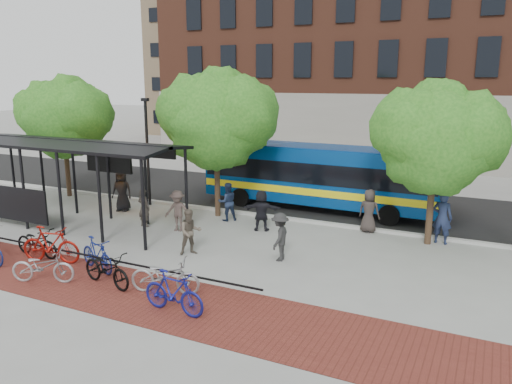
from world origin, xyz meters
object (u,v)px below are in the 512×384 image
at_px(bike_6, 43,266).
at_px(pedestrian_6, 369,211).
at_px(bike_7, 97,254).
at_px(bike_11, 174,292).
at_px(pedestrian_2, 227,202).
at_px(pedestrian_5, 261,210).
at_px(pedestrian_7, 442,218).
at_px(pedestrian_9, 280,237).
at_px(bus_shelter, 63,153).
at_px(pedestrian_8, 190,232).
at_px(tree_b, 219,115).
at_px(bike_10, 165,276).
at_px(bike_4, 37,242).
at_px(bike_5, 51,245).
at_px(pedestrian_0, 122,190).
at_px(tree_c, 439,135).
at_px(lamp_post_left, 147,149).
at_px(tree_a, 65,114).
at_px(bike_8, 107,269).
at_px(bus, 320,173).
at_px(pedestrian_1, 144,208).
at_px(pedestrian_3, 178,211).

height_order(bike_6, pedestrian_6, pedestrian_6).
distance_m(bike_7, bike_11, 4.15).
xyz_separation_m(pedestrian_2, pedestrian_5, (1.94, -0.68, 0.00)).
height_order(pedestrian_7, pedestrian_9, pedestrian_7).
xyz_separation_m(bus_shelter, pedestrian_8, (6.83, -1.02, -2.19)).
bearing_deg(tree_b, bike_10, -70.82).
bearing_deg(bus_shelter, pedestrian_5, 18.22).
xyz_separation_m(bike_7, pedestrian_8, (1.83, 2.60, 0.26)).
bearing_deg(bike_4, bike_10, -93.89).
bearing_deg(bike_7, bike_10, -80.96).
bearing_deg(pedestrian_2, bike_7, 39.71).
bearing_deg(bike_5, bus_shelter, 25.72).
bearing_deg(pedestrian_0, bike_11, -58.26).
bearing_deg(bike_4, pedestrian_5, -40.97).
height_order(tree_c, bike_7, tree_c).
bearing_deg(tree_c, lamp_post_left, 178.90).
bearing_deg(bike_4, tree_a, 41.10).
xyz_separation_m(bike_7, bike_11, (3.91, -1.40, 0.03)).
xyz_separation_m(lamp_post_left, pedestrian_9, (8.73, -4.29, -1.92)).
bearing_deg(pedestrian_5, bike_11, 79.40).
bearing_deg(tree_a, bike_8, -39.77).
relative_size(bike_4, bike_5, 0.92).
distance_m(pedestrian_6, pedestrian_9, 4.89).
relative_size(bus, bike_6, 5.76).
bearing_deg(tree_a, bus, 13.45).
bearing_deg(bike_4, bus, -30.75).
xyz_separation_m(bike_4, pedestrian_8, (4.64, 2.48, 0.30)).
bearing_deg(bus_shelter, pedestrian_1, 17.19).
distance_m(bike_7, pedestrian_6, 10.42).
height_order(pedestrian_8, pedestrian_9, pedestrian_9).
height_order(bike_4, bike_10, bike_10).
bearing_deg(lamp_post_left, pedestrian_9, -26.18).
bearing_deg(bike_10, pedestrian_2, -0.08).
bearing_deg(pedestrian_3, bike_8, -85.00).
xyz_separation_m(pedestrian_1, pedestrian_7, (11.32, 3.04, 0.18)).
relative_size(bike_10, pedestrian_0, 1.06).
relative_size(bike_11, pedestrian_1, 1.19).
bearing_deg(tree_b, bike_11, -67.36).
bearing_deg(lamp_post_left, bike_8, -59.59).
height_order(tree_a, pedestrian_6, tree_a).
bearing_deg(bike_10, pedestrian_7, -54.67).
bearing_deg(tree_a, bike_11, -34.86).
bearing_deg(bus, pedestrian_6, -39.68).
bearing_deg(tree_b, bike_6, -96.53).
bearing_deg(tree_b, pedestrian_5, -25.28).
bearing_deg(pedestrian_5, bike_10, 72.56).
relative_size(bus_shelter, tree_b, 1.64).
bearing_deg(tree_c, pedestrian_8, -146.72).
height_order(pedestrian_3, pedestrian_5, pedestrian_5).
bearing_deg(tree_c, pedestrian_6, 169.50).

